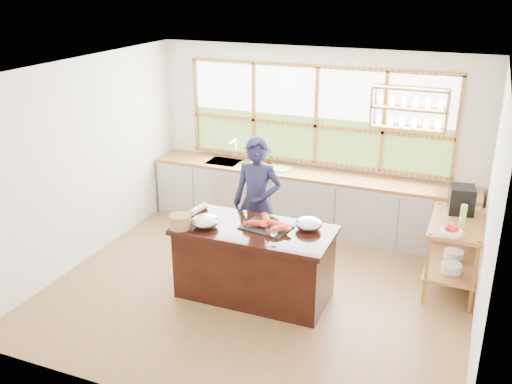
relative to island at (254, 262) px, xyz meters
The scene contains 18 objects.
ground_plane 0.50m from the island, 90.00° to the left, with size 5.00×5.00×0.00m, color #905B39.
room_shell 1.48m from the island, 88.06° to the left, with size 5.02×4.52×2.71m.
back_counter 2.14m from the island, 90.50° to the left, with size 4.90×0.63×0.90m.
right_shelf_unit 2.45m from the island, 26.44° to the left, with size 0.62×1.10×0.90m.
island is the anchor object (origin of this frame).
cook 0.91m from the island, 109.81° to the left, with size 0.64×0.42×1.77m, color #1B1B3A.
potted_plant 2.37m from the island, 106.79° to the left, with size 0.16×0.11×0.30m, color slate.
cutting_board 2.25m from the island, 103.40° to the left, with size 0.40×0.30×0.01m, color #66BC35.
espresso_machine 2.67m from the island, 32.67° to the left, with size 0.30×0.32×0.34m, color black.
wine_bottle 2.49m from the island, 22.41° to the left, with size 0.07×0.07×0.29m, color #A4C363.
fruit_bowl 2.30m from the island, 18.11° to the left, with size 0.25×0.25×0.11m.
slate_board 0.48m from the island, 24.59° to the left, with size 0.55×0.40×0.02m, color black.
lobster_pile 0.53m from the island, 20.42° to the left, with size 0.52×0.44×0.08m.
mixing_bowl_left 0.77m from the island, 161.56° to the right, with size 0.33×0.33×0.16m, color #B5B8BC.
mixing_bowl_right 0.81m from the island, 19.38° to the left, with size 0.31×0.31×0.15m, color #B5B8BC.
wine_glass 0.79m from the island, 43.28° to the right, with size 0.08×0.08×0.22m.
wicker_basket 1.01m from the island, 158.19° to the right, with size 0.25×0.25×0.16m, color #A08048.
parchment_roll 0.97m from the island, 167.75° to the left, with size 0.08×0.08×0.30m, color white.
Camera 1 is at (2.30, -5.79, 3.68)m, focal length 40.00 mm.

